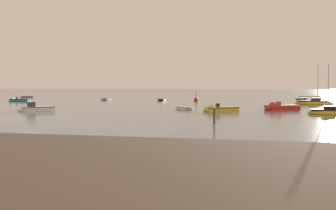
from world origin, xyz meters
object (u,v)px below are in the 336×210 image
rowboat_moored_4 (106,99)px  motorboat_moored_4 (217,110)px  motorboat_moored_0 (278,108)px  rowboat_moored_0 (323,102)px  rowboat_moored_3 (184,108)px  channel_buoy (196,99)px  mooring_post_near (214,116)px  sailboat_moored_1 (314,103)px  rowboat_moored_5 (162,100)px  motorboat_moored_3 (17,101)px  rowboat_moored_2 (302,99)px  sailboat_moored_0 (332,112)px  motorboat_moored_1 (32,109)px  rowboat_moored_1 (27,97)px

rowboat_moored_4 → motorboat_moored_4: bearing=-137.4°
motorboat_moored_0 → motorboat_moored_4: bearing=-5.7°
rowboat_moored_0 → rowboat_moored_3: size_ratio=0.93×
rowboat_moored_0 → channel_buoy: 27.04m
channel_buoy → mooring_post_near: (8.41, -49.63, 0.26)m
rowboat_moored_4 → mooring_post_near: size_ratio=2.56×
rowboat_moored_4 → sailboat_moored_1: bearing=-102.8°
rowboat_moored_5 → sailboat_moored_1: size_ratio=0.57×
rowboat_moored_5 → motorboat_moored_3: (-29.87, -11.70, 0.04)m
motorboat_moored_4 → rowboat_moored_4: bearing=-79.2°
rowboat_moored_2 → rowboat_moored_3: rowboat_moored_2 is taller
sailboat_moored_1 → channel_buoy: size_ratio=3.34×
motorboat_moored_3 → sailboat_moored_1: 61.39m
rowboat_moored_2 → motorboat_moored_4: bearing=-163.4°
sailboat_moored_0 → motorboat_moored_0: 9.19m
motorboat_moored_1 → motorboat_moored_3: bearing=-97.8°
motorboat_moored_1 → rowboat_moored_4: size_ratio=1.08×
rowboat_moored_4 → motorboat_moored_3: size_ratio=0.87×
rowboat_moored_3 → motorboat_moored_3: (-40.41, 19.31, 0.06)m
motorboat_moored_1 → rowboat_moored_3: bearing=156.7°
rowboat_moored_0 → channel_buoy: (-27.03, -0.29, 0.32)m
sailboat_moored_0 → motorboat_moored_1: size_ratio=1.37×
rowboat_moored_2 → rowboat_moored_5: 34.22m
motorboat_moored_4 → rowboat_moored_1: bearing=-67.7°
rowboat_moored_3 → rowboat_moored_5: size_ratio=0.81×
rowboat_moored_0 → rowboat_moored_5: rowboat_moored_5 is taller
rowboat_moored_0 → motorboat_moored_3: motorboat_moored_3 is taller
rowboat_moored_0 → motorboat_moored_1: motorboat_moored_1 is taller
sailboat_moored_0 → motorboat_moored_0: (-5.68, 7.22, -0.01)m
rowboat_moored_0 → rowboat_moored_1: rowboat_moored_1 is taller
sailboat_moored_1 → rowboat_moored_2: bearing=88.7°
sailboat_moored_0 → motorboat_moored_0: bearing=-35.7°
sailboat_moored_1 → channel_buoy: (-23.31, 10.73, 0.13)m
motorboat_moored_0 → rowboat_moored_5: bearing=-87.5°
rowboat_moored_2 → sailboat_moored_1: sailboat_moored_1 is taller
rowboat_moored_5 → sailboat_moored_1: bearing=71.8°
rowboat_moored_0 → rowboat_moored_4: bearing=119.9°
rowboat_moored_3 → channel_buoy: (-2.33, 29.70, 0.30)m
rowboat_moored_0 → sailboat_moored_1: size_ratio=0.43×
rowboat_moored_4 → channel_buoy: (22.25, -1.95, 0.28)m
mooring_post_near → rowboat_moored_2: bearing=75.5°
rowboat_moored_2 → motorboat_moored_3: (-62.39, -22.36, 0.02)m
sailboat_moored_1 → sailboat_moored_0: bearing=-93.6°
rowboat_moored_1 → sailboat_moored_1: sailboat_moored_1 is taller
sailboat_moored_0 → rowboat_moored_3: (-18.87, 6.21, -0.12)m
rowboat_moored_0 → mooring_post_near: mooring_post_near is taller
rowboat_moored_4 → rowboat_moored_3: bearing=-139.4°
rowboat_moored_1 → rowboat_moored_4: rowboat_moored_1 is taller
sailboat_moored_0 → motorboat_moored_4: size_ratio=1.22×
motorboat_moored_1 → motorboat_moored_3: motorboat_moored_1 is taller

